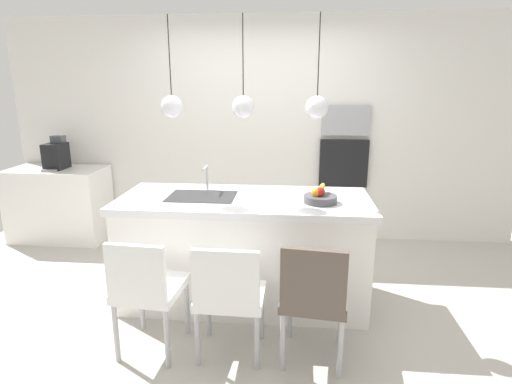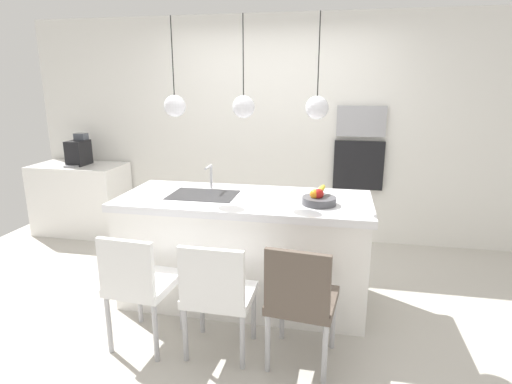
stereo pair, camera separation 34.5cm
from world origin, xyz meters
name	(u,v)px [view 2 (the right image)]	position (x,y,z in m)	size (l,w,h in m)	color
floor	(245,297)	(0.00, 0.00, 0.00)	(6.60, 6.60, 0.00)	#BCB7AD
back_wall	(275,131)	(0.00, 1.65, 1.30)	(6.00, 0.10, 2.60)	silver
kitchen_island	(245,249)	(0.00, 0.00, 0.47)	(2.09, 0.88, 0.93)	white
sink_basin	(203,195)	(-0.36, 0.00, 0.92)	(0.56, 0.40, 0.02)	#2D2D30
faucet	(210,173)	(-0.36, 0.21, 1.07)	(0.02, 0.17, 0.22)	silver
fruit_bowl	(319,198)	(0.62, -0.09, 0.98)	(0.27, 0.27, 0.15)	#4C4C51
side_counter	(82,198)	(-2.40, 1.28, 0.43)	(1.10, 0.60, 0.87)	white
coffee_machine	(79,152)	(-2.37, 1.28, 1.03)	(0.20, 0.35, 0.38)	black
microwave	(361,121)	(0.99, 1.58, 1.43)	(0.54, 0.08, 0.34)	#9E9EA3
oven	(358,165)	(0.99, 1.58, 0.93)	(0.56, 0.08, 0.56)	black
chair_near	(140,282)	(-0.57, -0.81, 0.50)	(0.46, 0.49, 0.87)	white
chair_middle	(217,292)	(-0.01, -0.81, 0.48)	(0.47, 0.41, 0.84)	white
chair_far	(301,298)	(0.56, -0.82, 0.50)	(0.48, 0.49, 0.88)	brown
pendant_light_left	(175,106)	(-0.58, 0.00, 1.67)	(0.18, 0.18, 0.78)	silver
pendant_light_center	(244,106)	(0.00, 0.00, 1.67)	(0.18, 0.18, 0.78)	silver
pendant_light_right	(317,107)	(0.58, 0.00, 1.67)	(0.18, 0.18, 0.78)	silver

